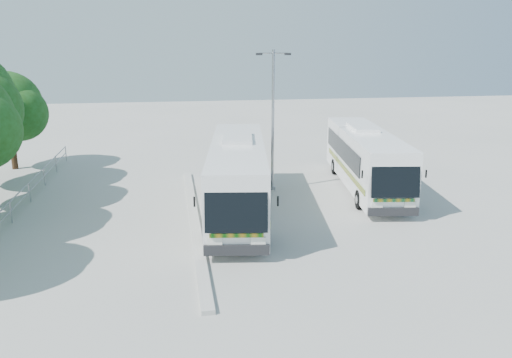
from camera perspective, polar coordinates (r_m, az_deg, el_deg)
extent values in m
plane|color=#AAAAA5|center=(20.24, -0.23, -6.28)|extent=(100.00, 100.00, 0.00)
cube|color=#B2B2AD|center=(21.87, -7.08, -4.54)|extent=(0.40, 16.00, 0.15)
cylinder|color=gray|center=(24.49, -25.69, -1.67)|extent=(0.06, 22.00, 0.06)
cylinder|color=gray|center=(24.60, -25.59, -2.56)|extent=(0.06, 22.00, 0.06)
cylinder|color=gray|center=(34.02, -21.20, 2.38)|extent=(0.06, 0.06, 1.00)
cylinder|color=#382314|center=(33.85, -26.05, 3.34)|extent=(0.36, 0.36, 2.77)
sphere|color=#193B10|center=(33.50, -26.55, 7.56)|extent=(4.03, 4.03, 4.03)
sphere|color=#193B10|center=(32.85, -25.43, 6.79)|extent=(3.28, 3.28, 3.28)
cube|color=silver|center=(22.39, -2.11, 0.52)|extent=(3.90, 11.42, 2.85)
cube|color=black|center=(16.89, -2.28, -3.13)|extent=(2.19, 0.73, 1.81)
cube|color=black|center=(22.89, -5.07, 1.70)|extent=(1.32, 8.88, 1.03)
cube|color=black|center=(22.87, 0.87, 1.74)|extent=(1.32, 8.88, 1.03)
cube|color=#0D600F|center=(22.31, -5.16, -1.02)|extent=(1.40, 9.62, 0.26)
cylinder|color=black|center=(19.35, -5.31, -5.90)|extent=(0.41, 0.96, 0.93)
cylinder|color=black|center=(19.32, 0.98, -5.87)|extent=(0.41, 0.96, 0.93)
cylinder|color=black|center=(25.82, -4.36, -0.49)|extent=(0.41, 0.96, 0.93)
cylinder|color=black|center=(25.80, 0.32, -0.46)|extent=(0.41, 0.96, 0.93)
cube|color=white|center=(26.82, 12.35, 2.44)|extent=(3.74, 10.90, 2.72)
cube|color=black|center=(21.71, 15.67, 0.18)|extent=(2.09, 0.70, 1.73)
cube|color=black|center=(27.01, 9.79, 3.38)|extent=(1.28, 8.47, 0.98)
cube|color=black|center=(27.54, 14.42, 3.35)|extent=(1.28, 8.47, 0.98)
cube|color=#0D612C|center=(26.43, 10.03, 1.23)|extent=(1.36, 9.17, 0.25)
cylinder|color=black|center=(23.63, 11.75, -2.31)|extent=(0.39, 0.92, 0.89)
cylinder|color=black|center=(24.16, 16.41, -2.22)|extent=(0.39, 0.92, 0.89)
cylinder|color=black|center=(29.76, 8.99, 1.42)|extent=(0.39, 0.92, 0.89)
cylinder|color=black|center=(30.19, 12.75, 1.42)|extent=(0.39, 0.92, 0.89)
cylinder|color=#92949A|center=(25.53, 1.94, 6.52)|extent=(0.15, 0.15, 7.17)
cylinder|color=#92949A|center=(25.25, 2.01, 14.18)|extent=(1.43, 0.11, 0.07)
cube|color=black|center=(25.14, 0.35, 14.09)|extent=(0.32, 0.17, 0.11)
cube|color=black|center=(25.39, 3.65, 14.07)|extent=(0.32, 0.17, 0.11)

